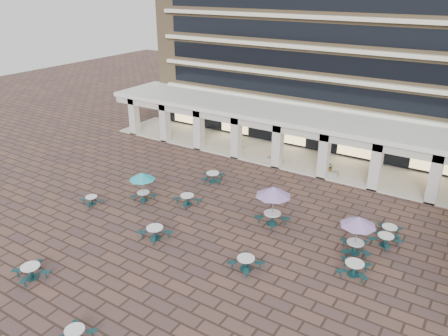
{
  "coord_description": "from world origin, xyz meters",
  "views": [
    {
      "loc": [
        13.09,
        -20.22,
        15.27
      ],
      "look_at": [
        -1.69,
        3.0,
        3.38
      ],
      "focal_mm": 35.0,
      "sensor_mm": 36.0,
      "label": 1
    }
  ],
  "objects_px": {
    "picnic_table_1": "(75,334)",
    "planter_left": "(275,159)",
    "picnic_table_2": "(246,262)",
    "planter_right": "(330,171)",
    "picnic_table_0": "(31,271)"
  },
  "relations": [
    {
      "from": "picnic_table_1",
      "to": "planter_left",
      "type": "xyz_separation_m",
      "value": [
        -1.7,
        23.9,
        0.02
      ]
    },
    {
      "from": "picnic_table_2",
      "to": "planter_right",
      "type": "bearing_deg",
      "value": 105.77
    },
    {
      "from": "picnic_table_0",
      "to": "picnic_table_1",
      "type": "xyz_separation_m",
      "value": [
        5.79,
        -1.83,
        -0.05
      ]
    },
    {
      "from": "picnic_table_0",
      "to": "picnic_table_1",
      "type": "bearing_deg",
      "value": -0.97
    },
    {
      "from": "planter_right",
      "to": "planter_left",
      "type": "bearing_deg",
      "value": 180.0
    },
    {
      "from": "picnic_table_0",
      "to": "planter_right",
      "type": "xyz_separation_m",
      "value": [
        9.17,
        22.07,
        0.03
      ]
    },
    {
      "from": "picnic_table_2",
      "to": "planter_right",
      "type": "distance_m",
      "value": 14.99
    },
    {
      "from": "picnic_table_0",
      "to": "planter_right",
      "type": "bearing_deg",
      "value": 84.03
    },
    {
      "from": "picnic_table_0",
      "to": "picnic_table_1",
      "type": "height_order",
      "value": "picnic_table_0"
    },
    {
      "from": "planter_left",
      "to": "planter_right",
      "type": "height_order",
      "value": "planter_right"
    },
    {
      "from": "picnic_table_1",
      "to": "picnic_table_2",
      "type": "bearing_deg",
      "value": 61.69
    },
    {
      "from": "picnic_table_1",
      "to": "planter_left",
      "type": "relative_size",
      "value": 1.11
    },
    {
      "from": "picnic_table_1",
      "to": "planter_right",
      "type": "bearing_deg",
      "value": 76.97
    },
    {
      "from": "picnic_table_2",
      "to": "picnic_table_0",
      "type": "bearing_deg",
      "value": -129.67
    },
    {
      "from": "picnic_table_0",
      "to": "planter_right",
      "type": "height_order",
      "value": "planter_right"
    }
  ]
}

